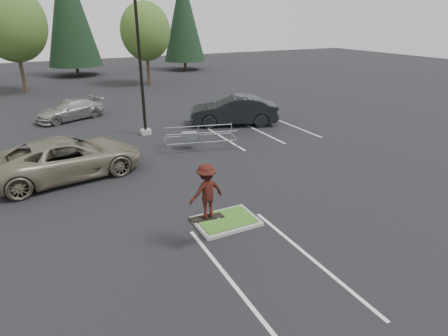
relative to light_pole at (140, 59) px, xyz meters
name	(u,v)px	position (x,y,z in m)	size (l,w,h in m)	color
ground	(226,223)	(-0.50, -12.00, -4.56)	(120.00, 120.00, 0.00)	black
grass_median	(226,221)	(-0.50, -12.00, -4.48)	(2.20, 1.60, 0.16)	gray
stall_lines	(143,172)	(-1.85, -5.98, -4.56)	(22.62, 17.60, 0.01)	silver
light_pole	(140,59)	(0.00, 0.00, 0.00)	(0.70, 0.60, 10.12)	gray
decid_b	(13,26)	(-6.51, 18.53, 1.48)	(5.89, 5.89, 9.64)	#38281C
decid_c	(145,33)	(5.49, 17.83, 0.69)	(5.12, 5.12, 8.38)	#38281C
conif_b	(68,7)	(-0.50, 28.50, 3.29)	(6.38, 6.38, 14.50)	#38281C
conif_c	(183,17)	(13.50, 27.50, 2.29)	(5.50, 5.50, 12.50)	#38281C
cart_corral	(192,136)	(1.57, -3.89, -3.85)	(4.18, 2.36, 1.12)	#96999E
skateboarder	(206,191)	(-1.70, -13.00, -2.62)	(1.21, 0.79, 1.90)	black
car_l_tan	(68,158)	(-5.00, -5.00, -3.65)	(3.03, 6.57, 1.83)	#78715C
car_r_charc	(234,111)	(6.00, -0.50, -3.60)	(2.04, 5.84, 1.92)	black
car_far_silver	(71,110)	(-3.68, 6.00, -3.86)	(1.95, 4.81, 1.40)	#9A9A95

